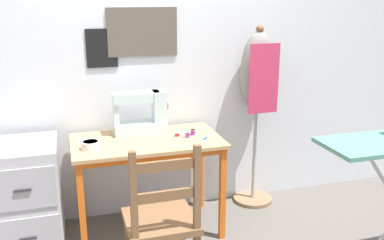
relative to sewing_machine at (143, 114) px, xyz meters
The scene contains 11 objects.
wall_back 0.48m from the sewing_machine, 91.87° to the left, with size 10.00×0.07×2.55m.
sewing_table 0.29m from the sewing_machine, 92.21° to the right, with size 1.02×0.57×0.70m.
sewing_machine is the anchor object (origin of this frame).
fabric_bowl 0.47m from the sewing_machine, 148.43° to the right, with size 0.12×0.12×0.05m.
scissors 0.49m from the sewing_machine, 32.44° to the right, with size 0.10×0.11×0.01m.
thread_spool_near_machine 0.29m from the sewing_machine, 36.54° to the right, with size 0.04×0.04×0.03m.
thread_spool_mid_table 0.36m from the sewing_machine, 36.62° to the right, with size 0.04×0.04×0.04m.
thread_spool_far_edge 0.38m from the sewing_machine, 25.80° to the right, with size 0.04×0.04×0.04m.
wooden_chair 0.90m from the sewing_machine, 93.86° to the right, with size 0.40×0.38×0.91m.
filing_cabinet 0.95m from the sewing_machine, behind, with size 0.42×0.50×0.74m.
dress_form 0.93m from the sewing_machine, ahead, with size 0.32×0.32×1.44m.
Camera 1 is at (-0.50, -2.48, 1.64)m, focal length 40.00 mm.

